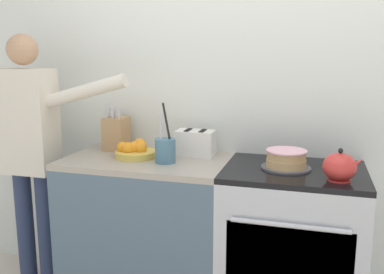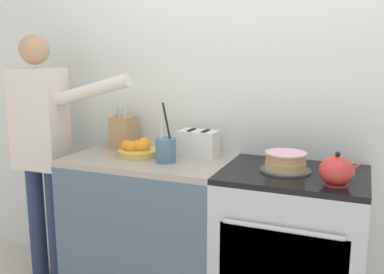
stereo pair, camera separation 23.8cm
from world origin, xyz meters
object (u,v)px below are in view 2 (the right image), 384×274
(layer_cake, at_px, (286,162))
(tea_kettle, at_px, (337,171))
(stove_range, at_px, (290,254))
(knife_block, at_px, (123,132))
(person_baker, at_px, (42,139))
(toaster, at_px, (198,143))
(utensil_crock, at_px, (166,149))
(fruit_bowl, at_px, (138,149))

(layer_cake, xyz_separation_m, tea_kettle, (0.27, -0.15, 0.02))
(stove_range, bearing_deg, layer_cake, 175.25)
(knife_block, xyz_separation_m, person_baker, (-0.49, -0.21, -0.04))
(toaster, relative_size, person_baker, 0.15)
(stove_range, bearing_deg, knife_block, 171.22)
(utensil_crock, bearing_deg, knife_block, 150.95)
(knife_block, height_order, fruit_bowl, knife_block)
(fruit_bowl, distance_m, person_baker, 0.69)
(stove_range, distance_m, tea_kettle, 0.59)
(layer_cake, relative_size, person_baker, 0.16)
(tea_kettle, relative_size, utensil_crock, 0.57)
(knife_block, distance_m, fruit_bowl, 0.26)
(stove_range, height_order, fruit_bowl, fruit_bowl)
(layer_cake, distance_m, toaster, 0.57)
(tea_kettle, height_order, utensil_crock, utensil_crock)
(tea_kettle, height_order, fruit_bowl, tea_kettle)
(layer_cake, relative_size, tea_kettle, 1.35)
(fruit_bowl, bearing_deg, toaster, 22.74)
(knife_block, bearing_deg, utensil_crock, -29.05)
(knife_block, relative_size, person_baker, 0.18)
(utensil_crock, xyz_separation_m, toaster, (0.12, 0.21, 0.00))
(utensil_crock, bearing_deg, tea_kettle, -5.67)
(layer_cake, distance_m, fruit_bowl, 0.89)
(knife_block, bearing_deg, layer_cake, -8.95)
(toaster, bearing_deg, layer_cake, -15.64)
(utensil_crock, bearing_deg, stove_range, 4.52)
(knife_block, bearing_deg, fruit_bowl, -38.87)
(tea_kettle, distance_m, utensil_crock, 0.94)
(utensil_crock, distance_m, person_baker, 0.91)
(stove_range, relative_size, fruit_bowl, 3.77)
(utensil_crock, relative_size, fruit_bowl, 1.41)
(tea_kettle, bearing_deg, fruit_bowl, 171.80)
(utensil_crock, xyz_separation_m, person_baker, (-0.91, 0.03, -0.01))
(layer_cake, height_order, toaster, toaster)
(layer_cake, height_order, fruit_bowl, same)
(stove_range, xyz_separation_m, person_baker, (-1.62, -0.03, 0.52))
(layer_cake, distance_m, knife_block, 1.10)
(layer_cake, xyz_separation_m, person_baker, (-1.58, -0.03, 0.01))
(tea_kettle, xyz_separation_m, utensil_crock, (-0.93, 0.09, 0.01))
(tea_kettle, bearing_deg, layer_cake, 150.07)
(layer_cake, bearing_deg, tea_kettle, -29.93)
(tea_kettle, xyz_separation_m, knife_block, (-1.35, 0.32, 0.04))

